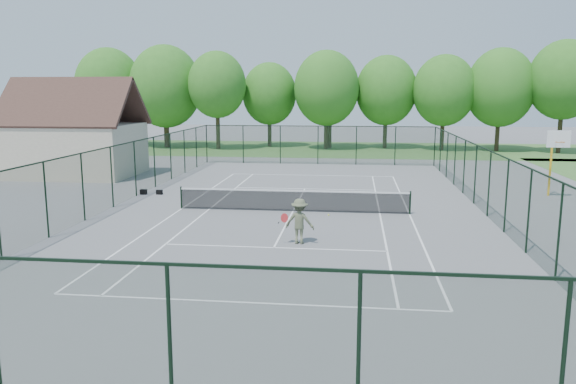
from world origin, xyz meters
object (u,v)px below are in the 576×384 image
object	(u,v)px
tennis_net	(293,200)
sports_bag_a	(144,192)
basketball_goal	(555,150)
tennis_player	(300,221)

from	to	relation	value
tennis_net	sports_bag_a	world-z (taller)	tennis_net
basketball_goal	sports_bag_a	size ratio (longest dim) A/B	10.15
sports_bag_a	tennis_player	size ratio (longest dim) A/B	0.18
tennis_net	sports_bag_a	distance (m)	9.47
sports_bag_a	tennis_player	xyz separation A→B (m)	(9.66, -9.18, 0.71)
tennis_net	tennis_player	size ratio (longest dim) A/B	5.60
tennis_net	basketball_goal	xyz separation A→B (m)	(13.55, 5.31, 1.99)
tennis_net	basketball_goal	bearing A→B (deg)	21.39
basketball_goal	tennis_player	size ratio (longest dim) A/B	1.85
tennis_net	basketball_goal	size ratio (longest dim) A/B	3.04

